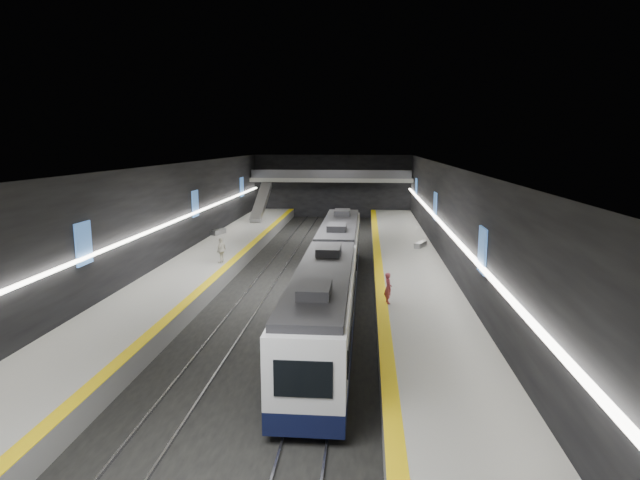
# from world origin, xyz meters

# --- Properties ---
(ground) EXTENTS (70.00, 70.00, 0.00)m
(ground) POSITION_xyz_m (0.00, 0.00, 0.00)
(ground) COLOR black
(ground) RESTS_ON ground
(ceiling) EXTENTS (20.00, 70.00, 0.04)m
(ceiling) POSITION_xyz_m (0.00, 0.00, 8.00)
(ceiling) COLOR beige
(ceiling) RESTS_ON wall_left
(wall_left) EXTENTS (0.04, 70.00, 8.00)m
(wall_left) POSITION_xyz_m (-10.00, 0.00, 4.00)
(wall_left) COLOR black
(wall_left) RESTS_ON ground
(wall_right) EXTENTS (0.04, 70.00, 8.00)m
(wall_right) POSITION_xyz_m (10.00, 0.00, 4.00)
(wall_right) COLOR black
(wall_right) RESTS_ON ground
(wall_back) EXTENTS (20.00, 0.04, 8.00)m
(wall_back) POSITION_xyz_m (0.00, 35.00, 4.00)
(wall_back) COLOR black
(wall_back) RESTS_ON ground
(platform_left) EXTENTS (5.00, 70.00, 1.00)m
(platform_left) POSITION_xyz_m (-7.50, 0.00, 0.50)
(platform_left) COLOR slate
(platform_left) RESTS_ON ground
(tile_surface_left) EXTENTS (5.00, 70.00, 0.02)m
(tile_surface_left) POSITION_xyz_m (-7.50, 0.00, 1.01)
(tile_surface_left) COLOR #B0B0AB
(tile_surface_left) RESTS_ON platform_left
(tactile_strip_left) EXTENTS (0.60, 70.00, 0.02)m
(tactile_strip_left) POSITION_xyz_m (-5.30, 0.00, 1.02)
(tactile_strip_left) COLOR yellow
(tactile_strip_left) RESTS_ON platform_left
(platform_right) EXTENTS (5.00, 70.00, 1.00)m
(platform_right) POSITION_xyz_m (7.50, 0.00, 0.50)
(platform_right) COLOR slate
(platform_right) RESTS_ON ground
(tile_surface_right) EXTENTS (5.00, 70.00, 0.02)m
(tile_surface_right) POSITION_xyz_m (7.50, 0.00, 1.01)
(tile_surface_right) COLOR #B0B0AB
(tile_surface_right) RESTS_ON platform_right
(tactile_strip_right) EXTENTS (0.60, 70.00, 0.02)m
(tactile_strip_right) POSITION_xyz_m (5.30, 0.00, 1.02)
(tactile_strip_right) COLOR yellow
(tactile_strip_right) RESTS_ON platform_right
(rails) EXTENTS (6.52, 70.00, 0.12)m
(rails) POSITION_xyz_m (-0.00, 0.00, 0.06)
(rails) COLOR gray
(rails) RESTS_ON ground
(train) EXTENTS (2.69, 30.04, 3.60)m
(train) POSITION_xyz_m (2.50, -3.13, 2.20)
(train) COLOR black
(train) RESTS_ON ground
(ad_posters) EXTENTS (19.94, 53.50, 2.20)m
(ad_posters) POSITION_xyz_m (-0.00, 1.00, 4.50)
(ad_posters) COLOR #3966AC
(ad_posters) RESTS_ON wall_left
(cove_light_left) EXTENTS (0.25, 68.60, 0.12)m
(cove_light_left) POSITION_xyz_m (-9.80, 0.00, 3.80)
(cove_light_left) COLOR white
(cove_light_left) RESTS_ON wall_left
(cove_light_right) EXTENTS (0.25, 68.60, 0.12)m
(cove_light_right) POSITION_xyz_m (9.80, 0.00, 3.80)
(cove_light_right) COLOR white
(cove_light_right) RESTS_ON wall_right
(mezzanine_bridge) EXTENTS (20.00, 3.00, 1.50)m
(mezzanine_bridge) POSITION_xyz_m (0.00, 32.93, 5.04)
(mezzanine_bridge) COLOR gray
(mezzanine_bridge) RESTS_ON wall_left
(escalator) EXTENTS (1.20, 7.50, 3.92)m
(escalator) POSITION_xyz_m (-7.50, 26.00, 2.90)
(escalator) COLOR #99999E
(escalator) RESTS_ON platform_left
(bench_left_far) EXTENTS (1.04, 1.94, 0.46)m
(bench_left_far) POSITION_xyz_m (-9.49, 15.19, 1.23)
(bench_left_far) COLOR #99999E
(bench_left_far) RESTS_ON platform_left
(bench_right_far) EXTENTS (1.21, 1.86, 0.44)m
(bench_right_far) POSITION_xyz_m (8.91, 10.42, 1.22)
(bench_right_far) COLOR #99999E
(bench_right_far) RESTS_ON platform_right
(passenger_right_a) EXTENTS (0.53, 0.69, 1.68)m
(passenger_right_a) POSITION_xyz_m (5.61, -5.56, 1.84)
(passenger_right_a) COLOR #BD4651
(passenger_right_a) RESTS_ON platform_right
(passenger_left_a) EXTENTS (0.72, 1.17, 1.86)m
(passenger_left_a) POSITION_xyz_m (-5.92, 3.20, 1.93)
(passenger_left_a) COLOR beige
(passenger_left_a) RESTS_ON platform_left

